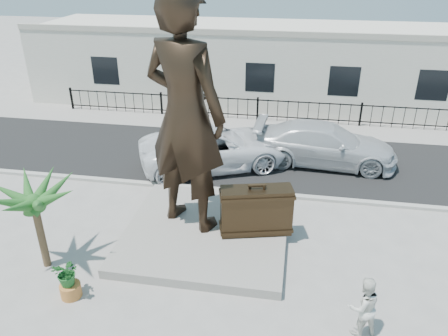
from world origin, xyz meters
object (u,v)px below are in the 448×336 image
object	(u,v)px
statue	(185,115)
tourist	(363,307)
car_white	(214,148)
suitcase	(256,211)

from	to	relation	value
statue	tourist	size ratio (longest dim) A/B	4.56
statue	tourist	world-z (taller)	statue
tourist	car_white	xyz separation A→B (m)	(-5.29, 8.49, 0.07)
statue	tourist	xyz separation A→B (m)	(5.20, -3.70, -3.22)
statue	car_white	bearing A→B (deg)	-66.82
tourist	suitcase	bearing A→B (deg)	-70.73
car_white	suitcase	bearing A→B (deg)	-179.57
suitcase	car_white	xyz separation A→B (m)	(-2.35, 5.06, -0.20)
statue	car_white	xyz separation A→B (m)	(-0.09, 4.79, -3.15)
car_white	statue	bearing A→B (deg)	156.61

